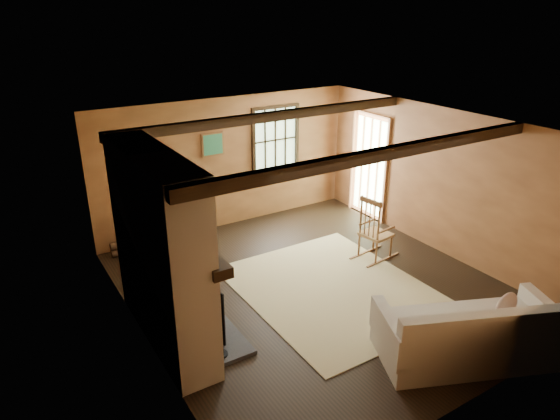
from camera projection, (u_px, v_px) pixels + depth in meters
ground at (314, 287)px, 7.40m from camera, size 5.50×5.50×0.00m
room_envelope at (319, 175)px, 7.09m from camera, size 5.02×5.52×2.44m
fireplace at (163, 258)px, 5.89m from camera, size 1.02×2.30×2.40m
rug at (333, 289)px, 7.34m from camera, size 2.50×3.00×0.01m
rocking_chair at (374, 233)px, 8.09m from camera, size 0.83×0.51×1.08m
sofa at (470, 337)px, 5.80m from camera, size 2.28×1.67×0.84m
firewood_pile at (132, 246)px, 8.38m from camera, size 0.69×0.13×0.25m
laundry_basket at (193, 233)px, 8.81m from camera, size 0.61×0.55×0.30m
basket_pillow at (192, 220)px, 8.71m from camera, size 0.38×0.30×0.19m
armchair at (164, 236)px, 8.25m from camera, size 0.96×0.95×0.65m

